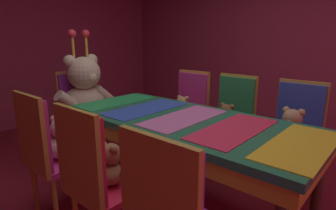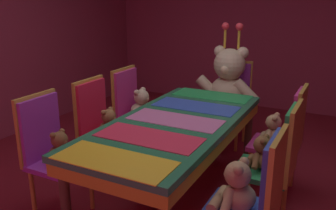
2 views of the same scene
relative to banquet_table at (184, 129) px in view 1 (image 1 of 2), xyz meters
The scene contains 17 objects.
ground_plane 0.65m from the banquet_table, ahead, with size 7.90×7.90×0.00m, color maroon.
wall_back 3.29m from the banquet_table, 90.00° to the left, with size 5.20×0.12×2.80m, color #99334C.
wall_right 2.71m from the banquet_table, ahead, with size 0.12×6.40×2.80m, color #99334C.
banquet_table is the anchor object (origin of this frame).
teddy_left_0 0.92m from the banquet_table, 140.28° to the right, with size 0.21×0.28×0.26m.
chair_left_1 0.83m from the banquet_table, behind, with size 0.42×0.41×0.98m.
teddy_left_1 0.69m from the banquet_table, behind, with size 0.22×0.29×0.27m.
chair_left_2 1.03m from the banquet_table, 143.86° to the left, with size 0.42×0.41×0.98m.
teddy_left_2 0.92m from the banquet_table, 138.44° to the left, with size 0.27×0.35×0.33m.
chair_right_0 1.03m from the banquet_table, 34.76° to the right, with size 0.42×0.41×0.98m.
teddy_right_0 0.91m from the banquet_table, 40.01° to the right, with size 0.26×0.34×0.32m.
chair_right_1 0.85m from the banquet_table, ahead, with size 0.42×0.41×0.98m.
teddy_right_1 0.71m from the banquet_table, ahead, with size 0.22×0.28×0.26m.
chair_right_2 1.00m from the banquet_table, 34.49° to the left, with size 0.42×0.41×0.98m.
teddy_right_2 0.88m from the banquet_table, 39.75° to the left, with size 0.22×0.29×0.27m.
throne_chair 1.54m from the banquet_table, 90.00° to the left, with size 0.41×0.42×0.98m.
king_teddy_bear 1.38m from the banquet_table, 90.00° to the left, with size 0.76×0.59×0.97m.
Camera 1 is at (-1.62, -1.25, 1.34)m, focal length 29.27 mm.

